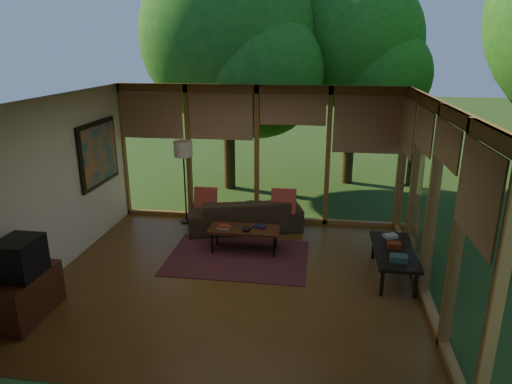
% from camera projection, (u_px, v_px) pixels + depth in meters
% --- Properties ---
extents(floor, '(5.50, 5.50, 0.00)m').
position_uv_depth(floor, '(234.00, 278.00, 6.96)').
color(floor, brown).
rests_on(floor, ground).
extents(ceiling, '(5.50, 5.50, 0.00)m').
position_uv_depth(ceiling, '(231.00, 99.00, 6.14)').
color(ceiling, silver).
rests_on(ceiling, ground).
extents(wall_left, '(0.04, 5.00, 2.70)m').
position_uv_depth(wall_left, '(55.00, 186.00, 6.93)').
color(wall_left, beige).
rests_on(wall_left, ground).
extents(wall_front, '(5.50, 0.04, 2.70)m').
position_uv_depth(wall_front, '(180.00, 278.00, 4.20)').
color(wall_front, beige).
rests_on(wall_front, ground).
extents(window_wall_back, '(5.50, 0.12, 2.70)m').
position_uv_depth(window_wall_back, '(257.00, 155.00, 8.91)').
color(window_wall_back, olive).
rests_on(window_wall_back, ground).
extents(window_wall_right, '(0.12, 5.00, 2.70)m').
position_uv_depth(window_wall_right, '(431.00, 203.00, 6.18)').
color(window_wall_right, olive).
rests_on(window_wall_right, ground).
extents(tree_nw, '(4.03, 4.03, 5.61)m').
position_uv_depth(tree_nw, '(228.00, 37.00, 10.43)').
color(tree_nw, '#3B2C15').
rests_on(tree_nw, ground).
extents(tree_ne, '(3.23, 3.23, 5.11)m').
position_uv_depth(tree_ne, '(355.00, 42.00, 10.92)').
color(tree_ne, '#3B2C15').
rests_on(tree_ne, ground).
extents(rug, '(2.31, 1.64, 0.01)m').
position_uv_depth(rug, '(238.00, 257.00, 7.64)').
color(rug, maroon).
rests_on(rug, floor).
extents(sofa, '(2.30, 1.42, 0.63)m').
position_uv_depth(sofa, '(245.00, 213.00, 8.77)').
color(sofa, '#372C1B').
rests_on(sofa, floor).
extents(pillow_left, '(0.42, 0.23, 0.44)m').
position_uv_depth(pillow_left, '(206.00, 199.00, 8.75)').
color(pillow_left, '#9C150E').
rests_on(pillow_left, sofa).
extents(pillow_right, '(0.46, 0.25, 0.48)m').
position_uv_depth(pillow_right, '(284.00, 201.00, 8.54)').
color(pillow_right, '#9C150E').
rests_on(pillow_right, sofa).
extents(ct_book_lower, '(0.22, 0.18, 0.03)m').
position_uv_depth(ct_book_lower, '(224.00, 227.00, 7.76)').
color(ct_book_lower, '#AFAA9F').
rests_on(ct_book_lower, coffee_table).
extents(ct_book_upper, '(0.19, 0.15, 0.03)m').
position_uv_depth(ct_book_upper, '(224.00, 226.00, 7.75)').
color(ct_book_upper, maroon).
rests_on(ct_book_upper, coffee_table).
extents(ct_book_side, '(0.23, 0.20, 0.03)m').
position_uv_depth(ct_book_side, '(260.00, 226.00, 7.80)').
color(ct_book_side, black).
rests_on(ct_book_side, coffee_table).
extents(ct_bowl, '(0.16, 0.16, 0.07)m').
position_uv_depth(ct_bowl, '(246.00, 229.00, 7.65)').
color(ct_bowl, black).
rests_on(ct_bowl, coffee_table).
extents(media_cabinet, '(0.50, 1.00, 0.60)m').
position_uv_depth(media_cabinet, '(25.00, 296.00, 5.89)').
color(media_cabinet, '#4A2314').
rests_on(media_cabinet, floor).
extents(television, '(0.45, 0.55, 0.50)m').
position_uv_depth(television, '(20.00, 258.00, 5.72)').
color(television, black).
rests_on(television, media_cabinet).
extents(console_book_a, '(0.26, 0.20, 0.09)m').
position_uv_depth(console_book_a, '(399.00, 258.00, 6.50)').
color(console_book_a, '#2E5049').
rests_on(console_book_a, side_console).
extents(console_book_b, '(0.20, 0.15, 0.09)m').
position_uv_depth(console_book_b, '(394.00, 245.00, 6.92)').
color(console_book_b, maroon).
rests_on(console_book_b, side_console).
extents(console_book_c, '(0.24, 0.22, 0.05)m').
position_uv_depth(console_book_c, '(390.00, 236.00, 7.30)').
color(console_book_c, '#AFAA9F').
rests_on(console_book_c, side_console).
extents(floor_lamp, '(0.36, 0.36, 1.65)m').
position_uv_depth(floor_lamp, '(183.00, 154.00, 8.80)').
color(floor_lamp, black).
rests_on(floor_lamp, floor).
extents(coffee_table, '(1.20, 0.50, 0.43)m').
position_uv_depth(coffee_table, '(244.00, 230.00, 7.78)').
color(coffee_table, '#4A2314').
rests_on(coffee_table, floor).
extents(side_console, '(0.60, 1.40, 0.46)m').
position_uv_depth(side_console, '(394.00, 252.00, 6.90)').
color(side_console, black).
rests_on(side_console, floor).
extents(wall_painting, '(0.06, 1.35, 1.15)m').
position_uv_depth(wall_painting, '(99.00, 153.00, 8.18)').
color(wall_painting, black).
rests_on(wall_painting, wall_left).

